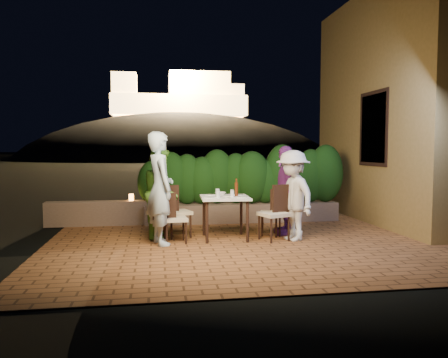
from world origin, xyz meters
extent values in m
plane|color=black|center=(0.00, 0.00, -0.02)|extent=(400.00, 400.00, 0.00)
cube|color=brown|center=(0.00, 0.50, -0.07)|extent=(7.00, 6.00, 0.15)
cube|color=olive|center=(3.60, 2.00, 2.50)|extent=(1.60, 5.00, 5.00)
cube|color=black|center=(2.82, 1.50, 2.00)|extent=(0.08, 1.00, 1.40)
cube|color=black|center=(2.81, 1.50, 2.00)|extent=(0.06, 1.15, 1.55)
cube|color=brown|center=(0.20, 2.30, 0.20)|extent=(4.20, 0.55, 0.40)
cube|color=brown|center=(-2.80, 2.30, 0.25)|extent=(2.20, 0.30, 0.50)
ellipsoid|color=black|center=(2.00, 60.00, -4.00)|extent=(52.00, 40.00, 22.00)
cylinder|color=white|center=(-0.76, 0.38, 0.76)|extent=(0.22, 0.22, 0.01)
cylinder|color=white|center=(-0.70, 0.81, 0.76)|extent=(0.20, 0.20, 0.01)
cylinder|color=white|center=(-0.20, 0.35, 0.76)|extent=(0.24, 0.24, 0.01)
cylinder|color=white|center=(-0.19, 0.73, 0.76)|extent=(0.19, 0.19, 0.01)
cylinder|color=white|center=(-0.43, 0.57, 0.76)|extent=(0.19, 0.19, 0.01)
cylinder|color=white|center=(-0.42, 0.23, 0.76)|extent=(0.19, 0.19, 0.01)
cylinder|color=silver|center=(-0.61, 0.39, 0.81)|extent=(0.07, 0.07, 0.12)
cylinder|color=silver|center=(-0.57, 0.76, 0.81)|extent=(0.07, 0.07, 0.12)
cylinder|color=silver|center=(-0.36, 0.42, 0.81)|extent=(0.06, 0.06, 0.11)
cylinder|color=silver|center=(-0.31, 0.72, 0.80)|extent=(0.06, 0.06, 0.10)
imported|color=white|center=(-0.50, 0.87, 0.77)|extent=(0.22, 0.22, 0.05)
imported|color=#ABC8DC|center=(-1.59, 0.30, 0.93)|extent=(0.61, 0.78, 1.87)
imported|color=#6ABC3A|center=(-1.57, 0.88, 0.80)|extent=(0.64, 0.81, 1.61)
imported|color=silver|center=(0.68, 0.26, 0.78)|extent=(0.86, 1.14, 1.56)
imported|color=#71297D|center=(0.71, 0.81, 0.82)|extent=(0.48, 0.99, 1.64)
cylinder|color=orange|center=(-2.17, 2.30, 0.57)|extent=(0.10, 0.10, 0.14)
camera|label=1|loc=(-1.66, -6.96, 1.59)|focal=35.00mm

